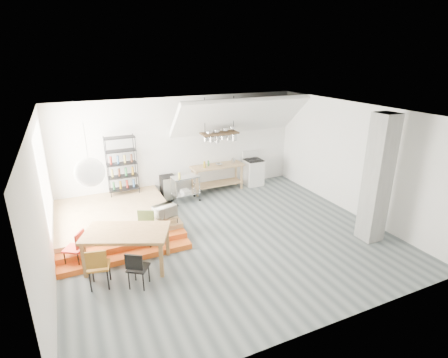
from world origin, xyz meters
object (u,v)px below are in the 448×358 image
dining_table (126,235)px  rolling_cart (185,185)px  stove (253,172)px  mini_fridge (168,187)px

dining_table → rolling_cart: 3.71m
stove → rolling_cart: size_ratio=1.31×
rolling_cart → mini_fridge: 0.68m
dining_table → mini_fridge: (1.89, 3.40, -0.38)m
stove → rolling_cart: stove is taller
rolling_cart → mini_fridge: bearing=124.6°
dining_table → rolling_cart: size_ratio=2.27×
dining_table → stove: bearing=57.9°
stove → mini_fridge: bearing=179.2°
mini_fridge → dining_table: bearing=-119.1°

